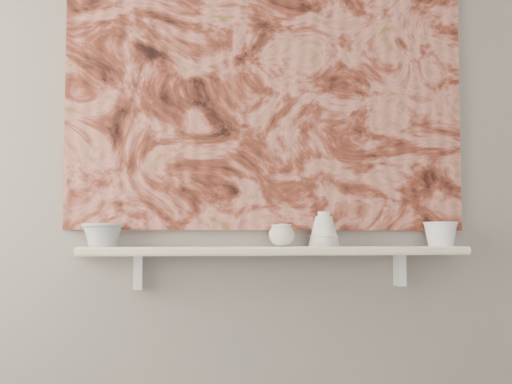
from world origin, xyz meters
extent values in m
plane|color=gray|center=(0.00, 1.60, 1.35)|extent=(3.60, 0.00, 3.60)
cube|color=white|center=(0.00, 1.51, 0.92)|extent=(1.40, 0.18, 0.03)
cube|color=#F4E5A3|center=(0.00, 1.41, 0.92)|extent=(1.40, 0.01, 0.02)
cube|color=white|center=(-0.49, 1.57, 0.84)|extent=(0.03, 0.06, 0.12)
cube|color=white|center=(0.49, 1.57, 0.84)|extent=(0.03, 0.06, 0.12)
cube|color=brown|center=(0.00, 1.59, 1.54)|extent=(1.50, 0.02, 1.10)
cube|color=black|center=(0.45, 1.57, 1.23)|extent=(0.09, 0.00, 0.08)
camera|label=1|loc=(-0.55, -0.99, 0.95)|focal=50.00mm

